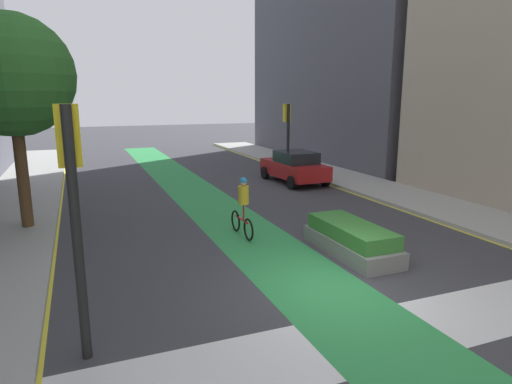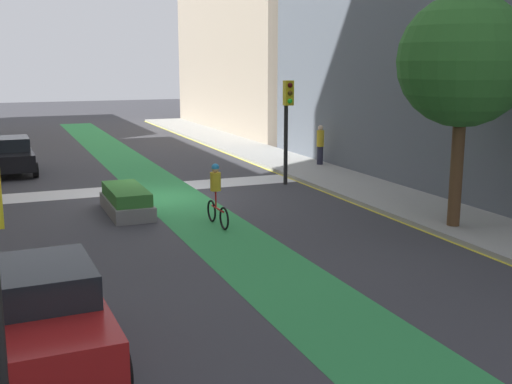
% 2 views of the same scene
% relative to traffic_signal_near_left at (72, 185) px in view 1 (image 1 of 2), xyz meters
% --- Properties ---
extents(ground_plane, '(120.00, 120.00, 0.00)m').
position_rel_traffic_signal_near_left_xyz_m(ground_plane, '(5.26, 0.64, -2.88)').
color(ground_plane, '#38383D').
extents(bike_lane_paint, '(2.40, 60.00, 0.01)m').
position_rel_traffic_signal_near_left_xyz_m(bike_lane_paint, '(4.82, 0.64, -2.87)').
color(bike_lane_paint, '#2D8C47').
rests_on(bike_lane_paint, ground_plane).
extents(crosswalk_band, '(12.00, 1.80, 0.01)m').
position_rel_traffic_signal_near_left_xyz_m(crosswalk_band, '(5.26, -1.36, -2.88)').
color(crosswalk_band, silver).
rests_on(crosswalk_band, ground_plane).
extents(curb_stripe_left, '(0.16, 60.00, 0.01)m').
position_rel_traffic_signal_near_left_xyz_m(curb_stripe_left, '(-0.74, 0.64, -2.87)').
color(curb_stripe_left, yellow).
rests_on(curb_stripe_left, ground_plane).
extents(traffic_signal_near_left, '(0.35, 0.52, 4.10)m').
position_rel_traffic_signal_near_left_xyz_m(traffic_signal_near_left, '(0.00, 0.00, 0.00)').
color(traffic_signal_near_left, black).
rests_on(traffic_signal_near_left, ground_plane).
extents(traffic_signal_far_right, '(0.35, 0.52, 3.82)m').
position_rel_traffic_signal_near_left_xyz_m(traffic_signal_far_right, '(10.66, 14.50, -0.19)').
color(traffic_signal_far_right, black).
rests_on(traffic_signal_far_right, ground_plane).
extents(car_red_right_far, '(2.14, 4.26, 1.57)m').
position_rel_traffic_signal_near_left_xyz_m(car_red_right_far, '(9.99, 12.23, -2.08)').
color(car_red_right_far, '#A51919').
rests_on(car_red_right_far, ground_plane).
extents(cyclist_in_lane, '(0.32, 1.73, 1.86)m').
position_rel_traffic_signal_near_left_xyz_m(cyclist_in_lane, '(4.61, 4.98, -1.91)').
color(cyclist_in_lane, black).
rests_on(cyclist_in_lane, ground_plane).
extents(street_tree_near, '(3.66, 3.66, 6.50)m').
position_rel_traffic_signal_near_left_xyz_m(street_tree_near, '(-1.56, 8.13, 1.92)').
color(street_tree_near, brown).
rests_on(street_tree_near, sidewalk_left).
extents(median_planter, '(1.24, 3.17, 0.85)m').
position_rel_traffic_signal_near_left_xyz_m(median_planter, '(6.82, 2.45, -2.48)').
color(median_planter, slate).
rests_on(median_planter, ground_plane).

